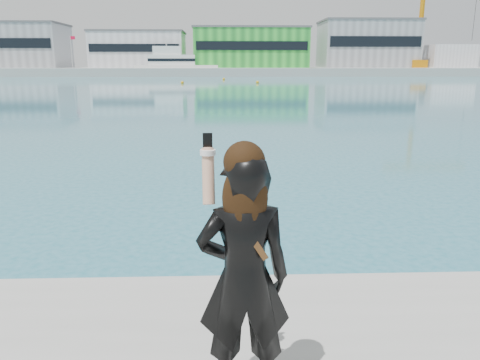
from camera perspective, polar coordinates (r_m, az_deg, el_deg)
The scene contains 14 objects.
far_quay at distance 133.68m, azimuth -2.33°, elevation 13.11°, with size 320.00×40.00×2.00m, color #9E9E99.
warehouse_grey_left at distance 142.94m, azimuth -25.78°, elevation 14.55°, with size 26.52×16.36×11.50m.
warehouse_white at distance 133.60m, azimuth -12.18°, elevation 15.29°, with size 24.48×15.35×9.50m.
warehouse_green at distance 131.93m, azimuth 1.25°, elevation 15.82°, with size 30.60×16.36×10.50m.
warehouse_grey_right at distance 137.55m, azimuth 15.22°, elevation 15.70°, with size 25.50×15.35×12.50m.
ancillary_shed at distance 143.53m, azimuth 24.03°, elevation 13.61°, with size 12.00×10.00×6.00m, color silver.
dock_crane at distance 136.80m, azimuth 21.74°, elevation 18.10°, with size 23.00×4.00×24.00m.
flagpole_left at distance 130.49m, azimuth -19.85°, elevation 14.73°, with size 1.28×0.16×8.00m.
flagpole_right at distance 126.57m, azimuth 8.06°, elevation 15.45°, with size 1.28×0.16×8.00m.
motor_yacht at distance 120.45m, azimuth -8.07°, elevation 13.68°, with size 20.80×8.19×9.45m.
buoy_near at distance 76.30m, azimuth 2.14°, elevation 11.70°, with size 0.50×0.50×0.50m, color #EEA10C.
buoy_far at distance 75.46m, azimuth -7.04°, elevation 11.59°, with size 0.50×0.50×0.50m, color #EEA10C.
buoy_extra at distance 92.51m, azimuth -1.99°, elevation 12.10°, with size 0.50×0.50×0.50m, color #EEA10C.
woman at distance 3.12m, azimuth 0.45°, elevation -11.09°, with size 0.64×0.44×1.80m.
Camera 1 is at (0.49, -3.67, 3.03)m, focal length 35.00 mm.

